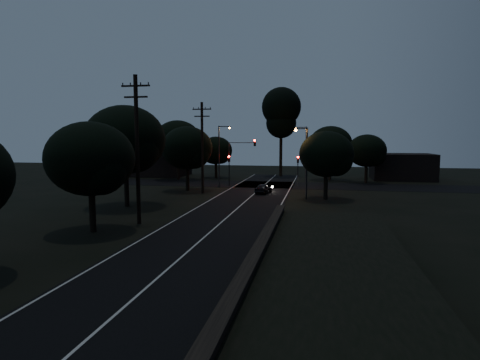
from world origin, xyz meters
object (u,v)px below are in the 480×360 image
(utility_pole_far, at_px, (202,146))
(signal_left, at_px, (229,165))
(signal_mast, at_px, (241,154))
(streetlight_b, at_px, (305,151))
(tall_pine, at_px, (281,112))
(signal_right, at_px, (298,166))
(streetlight_c, at_px, (305,158))
(streetlight_a, at_px, (220,152))
(car, at_px, (264,188))
(utility_pole_mid, at_px, (137,147))

(utility_pole_far, height_order, signal_left, utility_pole_far)
(utility_pole_far, bearing_deg, signal_left, 80.06)
(signal_mast, height_order, streetlight_b, streetlight_b)
(tall_pine, height_order, signal_right, tall_pine)
(utility_pole_far, relative_size, tall_pine, 0.71)
(tall_pine, bearing_deg, streetlight_c, -79.07)
(streetlight_a, height_order, car, streetlight_a)
(tall_pine, height_order, signal_left, tall_pine)
(tall_pine, xyz_separation_m, streetlight_b, (4.31, -11.00, -6.06))
(tall_pine, height_order, streetlight_c, tall_pine)
(signal_left, distance_m, streetlight_c, 14.52)
(utility_pole_mid, relative_size, signal_right, 2.68)
(tall_pine, relative_size, signal_right, 3.62)
(car, bearing_deg, streetlight_c, 155.16)
(signal_right, bearing_deg, signal_mast, 179.97)
(signal_mast, bearing_deg, utility_pole_mid, -97.04)
(utility_pole_mid, height_order, signal_mast, utility_pole_mid)
(utility_pole_mid, height_order, signal_left, utility_pole_mid)
(signal_right, height_order, car, signal_right)
(tall_pine, distance_m, signal_left, 17.85)
(utility_pole_mid, distance_m, streetlight_b, 31.15)
(tall_pine, height_order, signal_mast, tall_pine)
(utility_pole_far, bearing_deg, streetlight_b, 46.70)
(utility_pole_mid, distance_m, signal_mast, 25.22)
(streetlight_a, bearing_deg, utility_pole_far, -96.59)
(signal_right, bearing_deg, streetlight_c, -82.98)
(signal_right, distance_m, streetlight_b, 4.45)
(utility_pole_mid, xyz_separation_m, tall_pine, (7.00, 40.00, 4.96))
(utility_pole_far, distance_m, streetlight_b, 16.51)
(signal_right, distance_m, car, 7.95)
(streetlight_b, xyz_separation_m, streetlight_c, (0.52, -14.00, -0.29))
(tall_pine, bearing_deg, car, -90.02)
(signal_left, xyz_separation_m, streetlight_c, (10.43, -9.99, 1.51))
(tall_pine, xyz_separation_m, streetlight_c, (4.83, -25.00, -6.35))
(signal_right, distance_m, signal_mast, 7.66)
(signal_mast, distance_m, car, 8.63)
(signal_right, relative_size, signal_mast, 0.66)
(tall_pine, bearing_deg, streetlight_b, -68.62)
(streetlight_b, bearing_deg, car, -111.91)
(signal_left, height_order, signal_right, same)
(tall_pine, distance_m, streetlight_a, 19.12)
(utility_pole_mid, height_order, car, utility_pole_mid)
(signal_mast, distance_m, streetlight_b, 9.15)
(signal_mast, bearing_deg, tall_pine, 75.38)
(streetlight_a, bearing_deg, streetlight_b, 29.48)
(signal_left, height_order, streetlight_c, streetlight_c)
(signal_mast, bearing_deg, streetlight_c, -48.81)
(streetlight_a, xyz_separation_m, streetlight_c, (11.14, -8.00, -0.29))
(signal_right, xyz_separation_m, car, (-3.61, -6.71, -2.26))
(utility_pole_far, relative_size, streetlight_b, 1.31)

